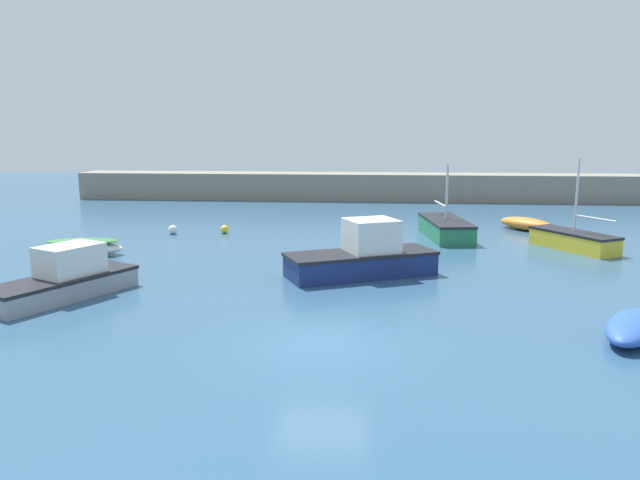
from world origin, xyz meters
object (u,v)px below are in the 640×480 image
Objects in this scene: sailboat_short_mast at (445,228)px; rowboat_with_red_cover at (83,247)px; cabin_cruiser_white at (364,256)px; mooring_buoy_yellow at (224,229)px; rowboat_blue_near at (526,224)px; open_tender_yellow at (633,327)px; mooring_buoy_white at (173,230)px; sailboat_twin_hulled at (573,240)px; motorboat_grey_hull at (65,279)px.

sailboat_short_mast reaches higher than rowboat_with_red_cover.
rowboat_with_red_cover is (-12.75, 2.84, -0.39)m from cabin_cruiser_white.
cabin_cruiser_white is 14.04× the size of mooring_buoy_yellow.
rowboat_blue_near is at bearing -152.74° from cabin_cruiser_white.
cabin_cruiser_white is 9.75m from sailboat_short_mast.
cabin_cruiser_white is at bearing -101.81° from open_tender_yellow.
cabin_cruiser_white is at bearing -49.98° from mooring_buoy_yellow.
open_tender_yellow is at bearing 113.16° from cabin_cruiser_white.
mooring_buoy_yellow is (-7.73, 9.21, -0.56)m from cabin_cruiser_white.
mooring_buoy_yellow is at bearing -106.20° from open_tender_yellow.
rowboat_with_red_cover is 7.48× the size of mooring_buoy_white.
sailboat_twin_hulled is at bearing -173.46° from cabin_cruiser_white.
motorboat_grey_hull is at bearing -3.67° from cabin_cruiser_white.
sailboat_short_mast is at bearing 0.53° from mooring_buoy_white.
sailboat_short_mast is at bearing -1.90° from mooring_buoy_yellow.
sailboat_short_mast is (-4.81, -2.77, 0.15)m from rowboat_blue_near.
motorboat_grey_hull is 12.64m from mooring_buoy_white.
sailboat_short_mast is at bearing -137.75° from open_tender_yellow.
rowboat_blue_near is at bearing -154.46° from open_tender_yellow.
open_tender_yellow is at bearing -33.27° from rowboat_with_red_cover.
rowboat_with_red_cover is (-16.92, -5.97, -0.12)m from sailboat_short_mast.
rowboat_with_red_cover is at bearing -37.48° from cabin_cruiser_white.
sailboat_short_mast is 19.20m from motorboat_grey_hull.
sailboat_twin_hulled is 20.49m from mooring_buoy_white.
rowboat_blue_near is at bearing 13.94° from rowboat_with_red_cover.
open_tender_yellow is 17.91m from motorboat_grey_hull.
rowboat_blue_near is at bearing 8.48° from mooring_buoy_white.
mooring_buoy_yellow is at bearing 58.50° from rowboat_blue_near.
sailboat_short_mast is 1.49× the size of rowboat_with_red_cover.
rowboat_with_red_cover is (-2.58, 6.80, -0.26)m from motorboat_grey_hull.
sailboat_twin_hulled is at bearing 149.38° from rowboat_blue_near.
cabin_cruiser_white reaches higher than open_tender_yellow.
rowboat_with_red_cover is at bearing -85.22° from open_tender_yellow.
cabin_cruiser_white reaches higher than mooring_buoy_white.
cabin_cruiser_white is 1.72× the size of open_tender_yellow.
open_tender_yellow is 0.97× the size of rowboat_with_red_cover.
sailboat_short_mast is 17.95m from rowboat_with_red_cover.
sailboat_twin_hulled is at bearing -7.41° from mooring_buoy_white.
rowboat_blue_near is at bearing -21.49° from sailboat_twin_hulled.
motorboat_grey_hull is (-17.69, 2.79, 0.32)m from open_tender_yellow.
cabin_cruiser_white reaches higher than rowboat_blue_near.
mooring_buoy_yellow is (-11.90, 0.40, -0.29)m from sailboat_short_mast.
mooring_buoy_white is at bearing 58.91° from rowboat_blue_near.
mooring_buoy_white is (-2.73, -0.53, 0.03)m from mooring_buoy_yellow.
sailboat_twin_hulled reaches higher than rowboat_with_red_cover.
open_tender_yellow reaches higher than mooring_buoy_yellow.
mooring_buoy_white is at bearing -96.71° from sailboat_short_mast.
mooring_buoy_white is (2.29, 5.84, -0.14)m from rowboat_with_red_cover.
sailboat_twin_hulled is at bearing -160.25° from open_tender_yellow.
sailboat_short_mast is at bearing -140.27° from cabin_cruiser_white.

